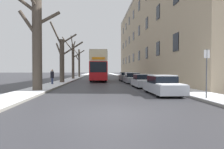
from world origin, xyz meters
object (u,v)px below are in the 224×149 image
parked_car_1 (143,81)px  street_sign_post (207,72)px  parked_car_2 (132,78)px  pedestrian_left_sidewalk (52,77)px  bare_tree_left_1 (62,58)px  parked_car_3 (126,77)px  bare_tree_left_2 (73,59)px  bare_tree_left_0 (37,40)px  double_decker_bus (98,65)px  parked_car_0 (162,85)px  bare_tree_left_3 (79,62)px

parked_car_1 → street_sign_post: size_ratio=1.48×
parked_car_2 → pedestrian_left_sidewalk: size_ratio=2.53×
parked_car_1 → parked_car_2: parked_car_2 is taller
bare_tree_left_1 → parked_car_3: size_ratio=1.70×
bare_tree_left_2 → parked_car_2: size_ratio=1.77×
bare_tree_left_0 → double_decker_bus: bare_tree_left_0 is taller
bare_tree_left_1 → pedestrian_left_sidewalk: bearing=-99.0°
parked_car_0 → parked_car_3: bearing=90.0°
bare_tree_left_0 → pedestrian_left_sidewalk: bearing=93.3°
bare_tree_left_2 → parked_car_2: bare_tree_left_2 is taller
bare_tree_left_1 → parked_car_2: size_ratio=1.68×
bare_tree_left_0 → double_decker_bus: (4.75, 16.08, -1.48)m
bare_tree_left_1 → double_decker_bus: 7.43m
parked_car_0 → bare_tree_left_0: bearing=166.0°
bare_tree_left_2 → pedestrian_left_sidewalk: bearing=-91.6°
bare_tree_left_3 → parked_car_2: 25.53m
bare_tree_left_3 → double_decker_bus: 18.23m
bare_tree_left_1 → parked_car_1: bearing=-37.1°
bare_tree_left_1 → street_sign_post: size_ratio=2.71×
bare_tree_left_3 → pedestrian_left_sidewalk: (-0.41, -26.73, -2.70)m
bare_tree_left_0 → parked_car_0: bearing=-14.0°
parked_car_1 → parked_car_3: 12.47m
parked_car_1 → pedestrian_left_sidewalk: pedestrian_left_sidewalk is taller
parked_car_0 → parked_car_2: size_ratio=1.00×
double_decker_bus → pedestrian_left_sidewalk: double_decker_bus is taller
double_decker_bus → bare_tree_left_0: bearing=-106.5°
street_sign_post → bare_tree_left_1: bearing=123.5°
bare_tree_left_3 → parked_car_0: bearing=-75.7°
double_decker_bus → bare_tree_left_1: bearing=-128.6°
bare_tree_left_0 → parked_car_1: (9.13, 3.50, -3.41)m
parked_car_0 → parked_car_1: size_ratio=1.10×
bare_tree_left_0 → double_decker_bus: size_ratio=0.76×
bare_tree_left_2 → bare_tree_left_0: bearing=-90.1°
bare_tree_left_0 → bare_tree_left_3: size_ratio=1.12×
parked_car_3 → parked_car_1: bearing=-90.0°
bare_tree_left_0 → parked_car_2: size_ratio=1.78×
bare_tree_left_1 → parked_car_0: bearing=-54.4°
parked_car_2 → pedestrian_left_sidewalk: pedestrian_left_sidewalk is taller
bare_tree_left_2 → parked_car_2: (9.10, -12.02, -3.11)m
parked_car_0 → parked_car_1: parked_car_0 is taller
bare_tree_left_3 → double_decker_bus: size_ratio=0.68×
parked_car_0 → parked_car_1: bearing=90.0°
double_decker_bus → parked_car_1: size_ratio=2.56×
parked_car_1 → double_decker_bus: bearing=109.2°
bare_tree_left_0 → parked_car_0: 10.01m
parked_car_1 → street_sign_post: street_sign_post is taller
parked_car_0 → street_sign_post: bearing=-65.8°
pedestrian_left_sidewalk → parked_car_2: bearing=82.9°
bare_tree_left_3 → parked_car_0: size_ratio=1.59×
parked_car_2 → street_sign_post: size_ratio=1.62×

